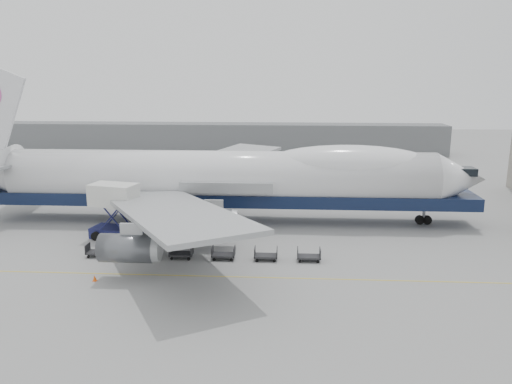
{
  "coord_description": "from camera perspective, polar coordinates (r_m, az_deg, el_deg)",
  "views": [
    {
      "loc": [
        7.97,
        -48.18,
        17.68
      ],
      "look_at": [
        4.69,
        6.0,
        5.17
      ],
      "focal_mm": 35.0,
      "sensor_mm": 36.0,
      "label": 1
    }
  ],
  "objects": [
    {
      "name": "ground",
      "position": [
        51.94,
        -5.61,
        -6.99
      ],
      "size": [
        260.0,
        260.0,
        0.0
      ],
      "primitive_type": "plane",
      "color": "gray",
      "rests_on": "ground"
    },
    {
      "name": "apron_line",
      "position": [
        46.42,
        -6.78,
        -9.5
      ],
      "size": [
        60.0,
        0.15,
        0.01
      ],
      "primitive_type": "cube",
      "color": "gold",
      "rests_on": "ground"
    },
    {
      "name": "hangar",
      "position": [
        120.38,
        -5.17,
        6.16
      ],
      "size": [
        110.0,
        8.0,
        7.0
      ],
      "primitive_type": "cube",
      "color": "slate",
      "rests_on": "ground"
    },
    {
      "name": "airliner",
      "position": [
        61.81,
        -3.41,
        1.7
      ],
      "size": [
        67.0,
        55.3,
        19.98
      ],
      "color": "white",
      "rests_on": "ground"
    },
    {
      "name": "catering_truck",
      "position": [
        57.79,
        -15.85,
        -1.78
      ],
      "size": [
        5.91,
        4.64,
        6.2
      ],
      "rotation": [
        0.0,
        0.0,
        -0.23
      ],
      "color": "#181A48",
      "rests_on": "ground"
    },
    {
      "name": "traffic_cone",
      "position": [
        47.21,
        -17.96,
        -9.35
      ],
      "size": [
        0.37,
        0.37,
        0.55
      ],
      "rotation": [
        0.0,
        0.0,
        0.23
      ],
      "color": "#EF550C",
      "rests_on": "ground"
    },
    {
      "name": "dolly_0",
      "position": [
        53.1,
        -17.56,
        -6.5
      ],
      "size": [
        2.3,
        1.35,
        1.3
      ],
      "color": "#2D2D30",
      "rests_on": "ground"
    },
    {
      "name": "dolly_1",
      "position": [
        51.75,
        -13.15,
        -6.73
      ],
      "size": [
        2.3,
        1.35,
        1.3
      ],
      "color": "#2D2D30",
      "rests_on": "ground"
    },
    {
      "name": "dolly_2",
      "position": [
        50.73,
        -8.53,
        -6.93
      ],
      "size": [
        2.3,
        1.35,
        1.3
      ],
      "color": "#2D2D30",
      "rests_on": "ground"
    },
    {
      "name": "dolly_3",
      "position": [
        50.04,
        -3.75,
        -7.1
      ],
      "size": [
        2.3,
        1.35,
        1.3
      ],
      "color": "#2D2D30",
      "rests_on": "ground"
    },
    {
      "name": "dolly_4",
      "position": [
        49.7,
        1.14,
        -7.21
      ],
      "size": [
        2.3,
        1.35,
        1.3
      ],
      "color": "#2D2D30",
      "rests_on": "ground"
    },
    {
      "name": "dolly_5",
      "position": [
        49.72,
        6.05,
        -7.27
      ],
      "size": [
        2.3,
        1.35,
        1.3
      ],
      "color": "#2D2D30",
      "rests_on": "ground"
    }
  ]
}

